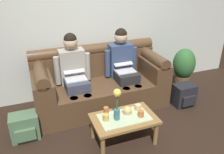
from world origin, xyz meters
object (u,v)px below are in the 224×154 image
Objects in this scene: flower_vase at (117,103)px; potted_plant at (184,67)px; snack_bowl at (127,111)px; cup_near_left at (106,112)px; person_left at (74,71)px; cup_far_left at (106,117)px; backpack_right at (184,95)px; cup_near_right at (138,107)px; cup_far_center at (141,114)px; person_right at (123,64)px; backpack_left at (25,127)px; coffee_table at (124,121)px; couch at (100,83)px.

potted_plant is at bearing 29.72° from flower_vase.
snack_bowl is 0.28m from cup_near_left.
person_left is at bearing 179.13° from potted_plant.
potted_plant is (1.84, 0.94, 0.01)m from cup_far_left.
cup_near_left is 0.33× the size of backpack_right.
cup_near_left is at bearing 129.80° from flower_vase.
cup_far_center is (-0.03, -0.14, -0.00)m from cup_near_right.
person_right is 3.41× the size of backpack_left.
cup_far_left reaches higher than coffee_table.
backpack_left is (-1.40, 0.58, -0.24)m from cup_far_center.
flower_vase reaches higher than snack_bowl.
cup_far_center is at bearing -100.82° from person_right.
person_left is 1.50× the size of coffee_table.
person_left is 3.36× the size of backpack_right.
potted_plant is at bearing 31.00° from coffee_table.
couch is at bearing 76.29° from cup_far_left.
coffee_table is 2.27× the size of backpack_left.
cup_far_left is at bearing -123.37° from person_right.
snack_bowl is at bearing -62.83° from person_left.
coffee_table is 0.23m from cup_far_center.
potted_plant is at bearing 25.38° from cup_near_left.
couch is at bearing 103.98° from cup_near_right.
flower_vase is 0.24m from cup_far_left.
snack_bowl reaches higher than cup_near_right.
cup_far_left is (-0.47, -0.05, -0.00)m from cup_near_right.
flower_vase is at bearing -95.86° from couch.
flower_vase is 1.16× the size of backpack_right.
snack_bowl is 0.33× the size of backpack_right.
cup_far_left is at bearing 175.38° from coffee_table.
flower_vase is (0.30, -1.00, -0.04)m from person_left.
coffee_table is 9.78× the size of cup_near_right.
cup_far_center is at bearing -143.71° from potted_plant.
person_left and person_right have the same top height.
potted_plant reaches higher than backpack_right.
person_right reaches higher than snack_bowl.
person_right is 2.90× the size of flower_vase.
potted_plant is at bearing 9.08° from backpack_left.
backpack_left is (-1.00, 0.41, -0.26)m from cup_near_left.
flower_vase is 0.54× the size of potted_plant.
cup_near_left is 1.47× the size of cup_far_left.
person_left is at bearing 106.63° from flower_vase.
couch reaches higher than cup_near_left.
snack_bowl is (0.18, 0.08, -0.20)m from flower_vase.
snack_bowl is at bearing 42.28° from coffee_table.
flower_vase is 1.97m from potted_plant.
cup_far_left is at bearing -163.81° from backpack_right.
flower_vase is 3.49× the size of snack_bowl.
person_right reaches higher than cup_near_right.
cup_near_left is 1.54m from backpack_right.
person_right reaches higher than cup_far_left.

